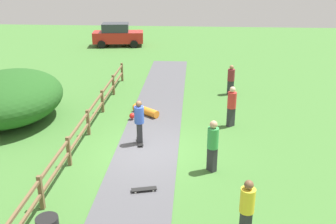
% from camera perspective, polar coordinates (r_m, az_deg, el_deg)
% --- Properties ---
extents(ground_plane, '(60.00, 60.00, 0.00)m').
position_cam_1_polar(ground_plane, '(14.67, -3.17, -5.80)').
color(ground_plane, '#427533').
extents(asphalt_path, '(2.40, 28.00, 0.02)m').
position_cam_1_polar(asphalt_path, '(14.67, -3.17, -5.77)').
color(asphalt_path, '#515156').
rests_on(asphalt_path, ground_plane).
extents(wooden_fence, '(0.12, 18.12, 1.10)m').
position_cam_1_polar(wooden_fence, '(14.91, -13.20, -3.06)').
color(wooden_fence, brown).
rests_on(wooden_fence, ground_plane).
extents(bush_large, '(4.59, 5.51, 2.22)m').
position_cam_1_polar(bush_large, '(18.41, -22.72, 2.07)').
color(bush_large, '#23561E').
rests_on(bush_large, ground_plane).
extents(skater_riding, '(0.46, 0.82, 1.79)m').
position_cam_1_polar(skater_riding, '(14.81, -4.34, -1.21)').
color(skater_riding, black).
rests_on(skater_riding, asphalt_path).
extents(skater_fallen, '(1.37, 1.40, 0.36)m').
position_cam_1_polar(skater_fallen, '(17.90, -3.53, 0.12)').
color(skater_fallen, orange).
rests_on(skater_fallen, asphalt_path).
extents(skateboard_loose, '(0.82, 0.39, 0.08)m').
position_cam_1_polar(skateboard_loose, '(12.23, -3.61, -11.46)').
color(skateboard_loose, black).
rests_on(skateboard_loose, asphalt_path).
extents(bystander_red, '(0.54, 0.54, 1.81)m').
position_cam_1_polar(bystander_red, '(16.63, 9.52, 1.11)').
color(bystander_red, '#2D2D33').
rests_on(bystander_red, ground_plane).
extents(bystander_green, '(0.54, 0.54, 1.87)m').
position_cam_1_polar(bystander_green, '(12.95, 6.71, -4.70)').
color(bystander_green, '#2D2D33').
rests_on(bystander_green, ground_plane).
extents(bystander_maroon, '(0.54, 0.54, 1.62)m').
position_cam_1_polar(bystander_maroon, '(20.82, 9.42, 4.99)').
color(bystander_maroon, '#2D2D33').
rests_on(bystander_maroon, ground_plane).
extents(bystander_yellow, '(0.48, 0.48, 1.72)m').
position_cam_1_polar(bystander_yellow, '(10.17, 11.74, -13.74)').
color(bystander_yellow, '#2D2D33').
rests_on(bystander_yellow, ground_plane).
extents(parked_car_red, '(4.38, 2.39, 1.92)m').
position_cam_1_polar(parked_car_red, '(33.16, -7.57, 11.41)').
color(parked_car_red, red).
rests_on(parked_car_red, ground_plane).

